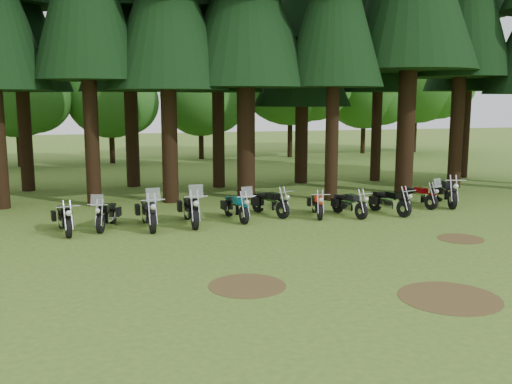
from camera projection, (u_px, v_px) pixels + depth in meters
ground at (332, 254)px, 15.85m from camera, size 120.00×120.00×0.00m
pine_back_4 at (303, 18)px, 28.20m from camera, size 4.94×4.94×13.78m
decid_2 at (21, 88)px, 35.70m from camera, size 6.72×6.53×8.40m
decid_3 at (114, 96)px, 37.67m from camera, size 6.12×5.95×7.65m
decid_4 at (205, 98)px, 40.55m from camera, size 5.93×5.76×7.41m
decid_5 at (297, 72)px, 41.51m from camera, size 8.45×8.21×10.56m
decid_6 at (369, 87)px, 44.70m from camera, size 7.06×6.86×8.82m
decid_7 at (423, 75)px, 45.62m from camera, size 8.44×8.20×10.55m
dirt_patch_0 at (247, 286)px, 13.13m from camera, size 1.80×1.80×0.01m
dirt_patch_1 at (460, 239)px, 17.56m from camera, size 1.40×1.40×0.01m
dirt_patch_2 at (450, 298)px, 12.33m from camera, size 2.20×2.20×0.01m
motorcycle_0 at (64, 219)px, 18.29m from camera, size 0.52×2.14×0.88m
motorcycle_1 at (107, 215)px, 18.93m from camera, size 0.87×2.05×1.31m
motorcycle_2 at (149, 213)px, 18.98m from camera, size 0.47×2.41×1.52m
motorcycle_3 at (191, 210)px, 19.51m from camera, size 0.46×2.46×1.55m
motorcycle_4 at (236, 208)px, 20.23m from camera, size 0.55×2.14×1.34m
motorcycle_5 at (270, 204)px, 21.07m from camera, size 0.87×2.04×0.87m
motorcycle_6 at (317, 205)px, 20.93m from camera, size 0.61×1.97×0.82m
motorcycle_7 at (349, 205)px, 20.96m from camera, size 0.54×2.00×0.82m
motorcycle_8 at (389, 202)px, 21.34m from camera, size 0.72×2.05×0.85m
motorcycle_9 at (418, 196)px, 22.73m from camera, size 0.78×1.99×1.26m
motorcycle_10 at (446, 193)px, 23.13m from camera, size 0.86×2.40×1.00m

